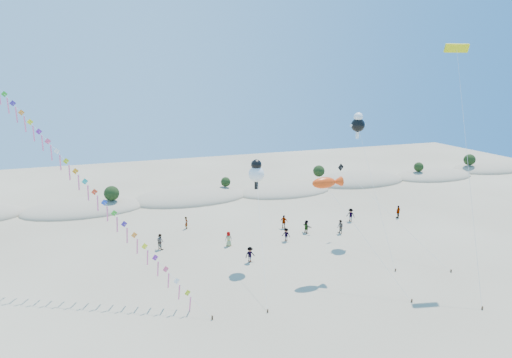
# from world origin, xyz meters

# --- Properties ---
(dune_ridge) EXTENTS (145.30, 11.49, 5.57)m
(dune_ridge) POSITION_xyz_m (1.06, 45.14, 0.11)
(dune_ridge) COLOR gray
(dune_ridge) RESTS_ON ground
(kite_train) EXTENTS (19.47, 20.02, 21.67)m
(kite_train) POSITION_xyz_m (-15.26, 20.27, 11.21)
(kite_train) COLOR #3F2D1E
(kite_train) RESTS_ON ground
(fish_kite) EXTENTS (5.96, 8.77, 9.86)m
(fish_kite) POSITION_xyz_m (7.80, 14.63, 9.28)
(fish_kite) COLOR #3F2D1E
(fish_kite) RESTS_ON ground
(cartoon_kite_low) EXTENTS (3.45, 11.02, 11.10)m
(cartoon_kite_low) POSITION_xyz_m (2.13, 19.30, 9.77)
(cartoon_kite_low) COLOR #3F2D1E
(cartoon_kite_low) RESTS_ON ground
(cartoon_kite_high) EXTENTS (2.52, 11.48, 15.20)m
(cartoon_kite_high) POSITION_xyz_m (16.08, 22.65, 13.87)
(cartoon_kite_high) COLOR #3F2D1E
(cartoon_kite_high) RESTS_ON ground
(parafoil_kite) EXTENTS (4.29, 9.72, 22.37)m
(parafoil_kite) POSITION_xyz_m (19.94, 12.47, 21.55)
(parafoil_kite) COLOR #3F2D1E
(parafoil_kite) RESTS_ON ground
(dark_kite) EXTENTS (5.67, 13.88, 8.99)m
(dark_kite) POSITION_xyz_m (16.17, 19.66, 6.01)
(dark_kite) COLOR #3F2D1E
(dark_kite) RESTS_ON ground
(beachgoers) EXTENTS (33.90, 13.19, 1.84)m
(beachgoers) POSITION_xyz_m (8.47, 24.78, 0.87)
(beachgoers) COLOR slate
(beachgoers) RESTS_ON ground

